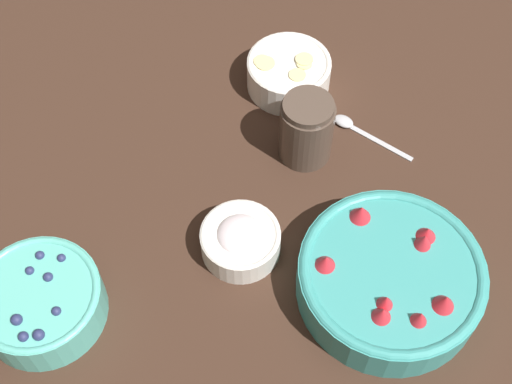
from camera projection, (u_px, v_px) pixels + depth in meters
ground_plane at (251, 261)px, 0.98m from camera, size 4.00×4.00×0.00m
bowl_strawberries at (390, 277)px, 0.92m from camera, size 0.24×0.24×0.08m
bowl_blueberries at (40, 301)px, 0.91m from camera, size 0.16×0.16×0.07m
bowl_bananas at (289, 72)px, 1.13m from camera, size 0.13×0.13×0.06m
bowl_cream at (239, 240)px, 0.97m from camera, size 0.11×0.11×0.05m
jar_chocolate at (306, 131)px, 1.04m from camera, size 0.08×0.08×0.11m
spoon at (358, 129)px, 1.10m from camera, size 0.05×0.14×0.01m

